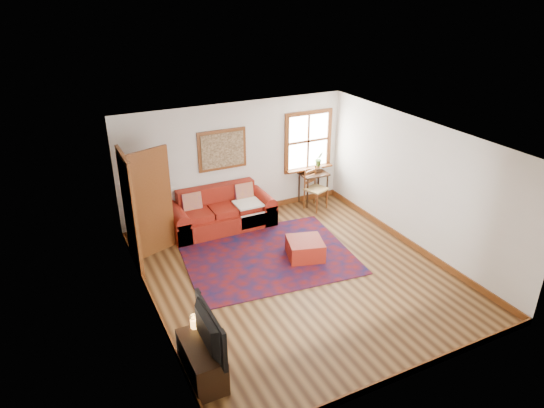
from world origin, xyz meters
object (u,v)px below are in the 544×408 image
red_leather_sofa (221,215)px  red_ottoman (305,249)px  ladder_back_chair (314,187)px  side_table (313,178)px  media_cabinet (202,361)px

red_leather_sofa → red_ottoman: size_ratio=3.41×
red_ottoman → ladder_back_chair: ladder_back_chair is taller
side_table → media_cabinet: bearing=-135.1°
red_leather_sofa → media_cabinet: 4.25m
red_leather_sofa → side_table: red_leather_sofa is taller
red_leather_sofa → media_cabinet: bearing=-114.3°
ladder_back_chair → media_cabinet: (-3.97, -3.84, -0.26)m
red_ottoman → side_table: size_ratio=0.86×
red_leather_sofa → side_table: 2.37m
red_ottoman → ladder_back_chair: bearing=71.6°
red_leather_sofa → red_ottoman: bearing=-63.0°
ladder_back_chair → media_cabinet: bearing=-136.0°
side_table → ladder_back_chair: (-0.12, -0.23, -0.11)m
red_ottoman → ladder_back_chair: (1.27, 1.83, 0.33)m
red_leather_sofa → ladder_back_chair: 2.23m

